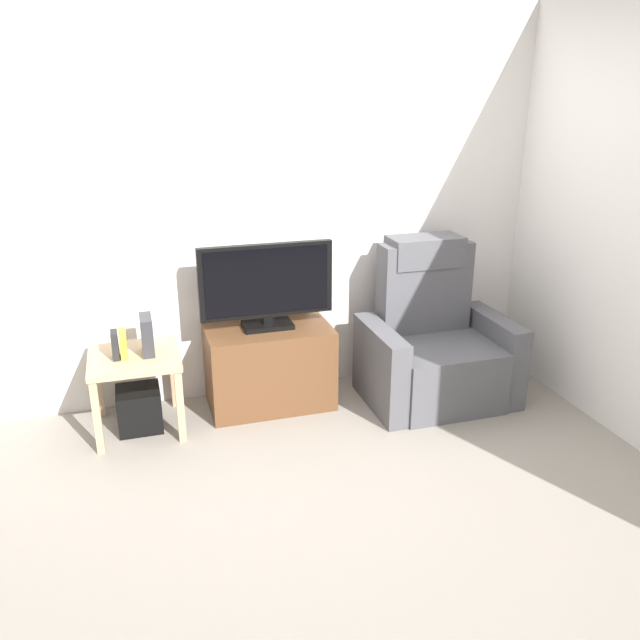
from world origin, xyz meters
The scene contains 11 objects.
ground_plane centered at (0.00, 0.00, 0.00)m, with size 6.40×6.40×0.00m, color gray.
wall_back centered at (0.00, 1.13, 1.30)m, with size 6.40×0.06×2.60m, color silver.
wall_side centered at (1.88, 0.00, 1.30)m, with size 0.06×4.48×2.60m, color silver.
tv_stand centered at (-0.11, 0.84, 0.28)m, with size 0.82×0.46×0.55m.
television centered at (-0.11, 0.86, 0.85)m, with size 0.87×0.20×0.56m.
recliner_armchair centered at (1.00, 0.65, 0.37)m, with size 0.98×0.78×1.08m.
side_table centered at (-0.97, 0.76, 0.42)m, with size 0.54×0.54×0.50m.
subwoofer_box centered at (-0.97, 0.76, 0.13)m, with size 0.27×0.27×0.27m, color black.
book_leftmost centered at (-1.07, 0.74, 0.59)m, with size 0.04×0.11×0.17m, color #262626.
book_middle centered at (-1.03, 0.74, 0.59)m, with size 0.04×0.10×0.17m, color gold.
game_console centered at (-0.88, 0.77, 0.62)m, with size 0.07×0.20×0.23m, color #333338.
Camera 1 is at (-0.94, -3.02, 2.04)m, focal length 36.13 mm.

